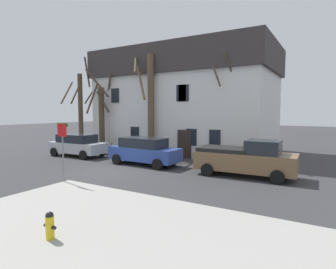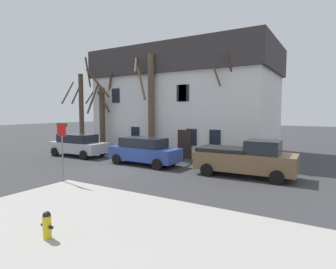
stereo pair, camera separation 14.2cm
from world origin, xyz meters
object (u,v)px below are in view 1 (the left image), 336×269
car_blue_wagon (144,151)px  fire_hydrant (50,225)px  tree_bare_near (81,108)px  tree_bare_mid (101,115)px  car_silver_wagon (78,145)px  bicycle_leaning (114,151)px  pickup_truck_brown (246,158)px  street_sign_pole (63,142)px  tree_bare_end (222,109)px  tree_bare_far (150,102)px  building_main (186,100)px

car_blue_wagon → fire_hydrant: (4.11, -10.05, -0.42)m
tree_bare_near → tree_bare_mid: tree_bare_near is taller
tree_bare_mid → car_silver_wagon: bearing=-86.9°
tree_bare_mid → bicycle_leaning: size_ratio=4.07×
tree_bare_mid → car_blue_wagon: 7.59m
pickup_truck_brown → street_sign_pole: (-7.07, -6.05, 1.09)m
car_silver_wagon → bicycle_leaning: bearing=39.0°
tree_bare_end → tree_bare_far: bearing=-172.5°
building_main → fire_hydrant: size_ratio=20.65×
tree_bare_end → bicycle_leaning: 8.99m
fire_hydrant → bicycle_leaning: 14.65m
car_blue_wagon → tree_bare_near: bearing=162.3°
fire_hydrant → building_main: bearing=105.8°
tree_bare_near → tree_bare_mid: bearing=3.8°
tree_bare_near → bicycle_leaning: (4.61, -0.90, -3.36)m
tree_bare_end → car_blue_wagon: (-3.84, -3.90, -2.72)m
street_sign_pole → fire_hydrant: bearing=-42.0°
building_main → fire_hydrant: building_main is taller
pickup_truck_brown → bicycle_leaning: bearing=170.8°
building_main → tree_bare_far: size_ratio=1.94×
tree_bare_near → bicycle_leaning: bearing=-11.0°
bicycle_leaning → tree_bare_mid: bearing=155.2°
tree_bare_far → street_sign_pole: 9.36m
tree_bare_far → bicycle_leaning: bearing=-154.9°
building_main → tree_bare_mid: 7.48m
tree_bare_mid → building_main: bearing=39.6°
tree_bare_far → tree_bare_end: bearing=7.5°
building_main → tree_bare_end: 6.13m
fire_hydrant → street_sign_pole: bearing=138.0°
tree_bare_near → tree_bare_end: tree_bare_near is taller
building_main → car_blue_wagon: 8.51m
tree_bare_end → building_main: bearing=141.4°
pickup_truck_brown → tree_bare_end: bearing=125.8°
tree_bare_far → bicycle_leaning: size_ratio=4.59×
car_silver_wagon → pickup_truck_brown: pickup_truck_brown is taller
tree_bare_near → fire_hydrant: tree_bare_near is taller
street_sign_pole → tree_bare_near: bearing=133.9°
car_silver_wagon → car_blue_wagon: (6.44, -0.22, 0.03)m
car_silver_wagon → street_sign_pole: size_ratio=1.58×
fire_hydrant → bicycle_leaning: bearing=125.0°
street_sign_pole → building_main: bearing=91.5°
tree_bare_near → car_silver_wagon: (2.48, -2.63, -2.84)m
tree_bare_near → street_sign_pole: (8.38, -8.71, -1.68)m
tree_bare_far → building_main: bearing=80.2°
car_silver_wagon → car_blue_wagon: size_ratio=0.96×
car_silver_wagon → fire_hydrant: bearing=-44.2°
tree_bare_near → car_silver_wagon: bearing=-46.7°
car_blue_wagon → street_sign_pole: (-0.54, -5.86, 1.13)m
building_main → bicycle_leaning: bearing=-120.6°
pickup_truck_brown → car_blue_wagon: bearing=-178.4°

